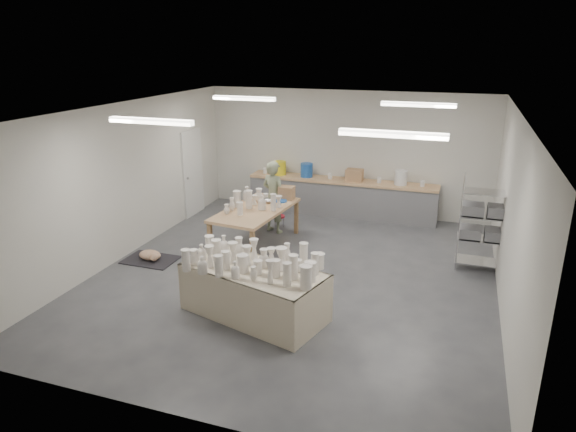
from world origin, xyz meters
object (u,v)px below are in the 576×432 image
(work_table, at_px, (258,207))
(red_stool, at_px, (278,217))
(drying_table, at_px, (254,289))
(potter, at_px, (274,197))

(work_table, relative_size, red_stool, 5.58)
(drying_table, bearing_deg, potter, 121.49)
(potter, relative_size, red_stool, 4.01)
(work_table, relative_size, potter, 1.39)
(drying_table, bearing_deg, red_stool, 120.45)
(work_table, height_order, red_stool, work_table)
(drying_table, relative_size, work_table, 1.06)
(work_table, bearing_deg, drying_table, -63.40)
(drying_table, xyz_separation_m, potter, (-1.01, 3.62, 0.37))
(drying_table, xyz_separation_m, work_table, (-1.07, 2.83, 0.37))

